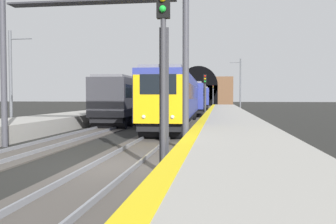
# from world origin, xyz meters

# --- Properties ---
(ground_plane) EXTENTS (320.00, 320.00, 0.00)m
(ground_plane) POSITION_xyz_m (0.00, 0.00, 0.00)
(ground_plane) COLOR black
(platform_right) EXTENTS (112.00, 3.93, 0.94)m
(platform_right) POSITION_xyz_m (0.00, -4.08, 0.47)
(platform_right) COLOR #9E9B93
(platform_right) RESTS_ON ground_plane
(platform_right_edge_strip) EXTENTS (112.00, 0.50, 0.01)m
(platform_right_edge_strip) POSITION_xyz_m (0.00, -2.36, 0.94)
(platform_right_edge_strip) COLOR yellow
(platform_right_edge_strip) RESTS_ON platform_right
(track_main_line) EXTENTS (160.00, 2.87, 0.21)m
(track_main_line) POSITION_xyz_m (0.00, 0.00, 0.04)
(track_main_line) COLOR #4C4742
(track_main_line) RESTS_ON ground_plane
(train_main_approaching) EXTENTS (63.21, 3.25, 4.06)m
(train_main_approaching) POSITION_xyz_m (37.92, -0.00, 2.32)
(train_main_approaching) COLOR navy
(train_main_approaching) RESTS_ON ground_plane
(train_adjacent_platform) EXTENTS (61.73, 3.05, 4.87)m
(train_adjacent_platform) POSITION_xyz_m (43.86, 4.74, 2.29)
(train_adjacent_platform) COLOR #333338
(train_adjacent_platform) RESTS_ON ground_plane
(railway_signal_near) EXTENTS (0.39, 0.38, 5.69)m
(railway_signal_near) POSITION_xyz_m (-1.06, -1.74, 3.42)
(railway_signal_near) COLOR #38383D
(railway_signal_near) RESTS_ON ground_plane
(railway_signal_mid) EXTENTS (0.39, 0.38, 4.89)m
(railway_signal_mid) POSITION_xyz_m (29.60, -1.74, 2.98)
(railway_signal_mid) COLOR #38383D
(railway_signal_mid) RESTS_ON ground_plane
(railway_signal_far) EXTENTS (0.39, 0.38, 5.34)m
(railway_signal_far) POSITION_xyz_m (80.75, -1.74, 3.12)
(railway_signal_far) COLOR #4C4C54
(railway_signal_far) RESTS_ON ground_plane
(overhead_signal_gantry) EXTENTS (0.70, 8.85, 7.41)m
(overhead_signal_gantry) POSITION_xyz_m (4.19, 2.37, 5.59)
(overhead_signal_gantry) COLOR #3F3F47
(overhead_signal_gantry) RESTS_ON ground_plane
(tunnel_portal) EXTENTS (3.02, 18.82, 10.77)m
(tunnel_portal) POSITION_xyz_m (88.94, 2.37, 3.95)
(tunnel_portal) COLOR brown
(tunnel_portal) RESTS_ON ground_plane
(catenary_mast_near) EXTENTS (0.22, 1.75, 7.00)m
(catenary_mast_near) POSITION_xyz_m (12.14, 11.16, 3.59)
(catenary_mast_near) COLOR #595B60
(catenary_mast_near) RESTS_ON ground_plane
(catenary_mast_far) EXTENTS (0.22, 1.72, 8.02)m
(catenary_mast_far) POSITION_xyz_m (43.07, -6.42, 4.10)
(catenary_mast_far) COLOR #595B60
(catenary_mast_far) RESTS_ON ground_plane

